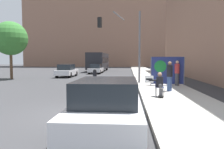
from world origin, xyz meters
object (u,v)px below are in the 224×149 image
(jogger_on_sidewalk, at_px, (170,76))
(street_tree_near_curb, at_px, (10,39))
(seated_protester, at_px, (159,84))
(car_on_road_midblock, at_px, (96,69))
(parked_car_curbside, at_px, (107,105))
(city_bus_on_road, at_px, (98,61))
(protest_banner, at_px, (167,70))
(traffic_light_pole, at_px, (124,35))
(motorcycle_on_road, at_px, (95,79))
(car_on_road_nearest, at_px, (67,71))
(pedestrian_behind, at_px, (177,73))

(jogger_on_sidewalk, bearing_deg, street_tree_near_curb, -50.06)
(seated_protester, height_order, car_on_road_midblock, car_on_road_midblock)
(parked_car_curbside, height_order, city_bus_on_road, city_bus_on_road)
(protest_banner, bearing_deg, car_on_road_midblock, 115.70)
(traffic_light_pole, xyz_separation_m, motorcycle_on_road, (-2.12, -1.75, -3.47))
(parked_car_curbside, distance_m, car_on_road_nearest, 19.89)
(parked_car_curbside, xyz_separation_m, car_on_road_nearest, (-6.56, 18.78, 0.00))
(car_on_road_nearest, bearing_deg, street_tree_near_curb, -147.12)
(jogger_on_sidewalk, distance_m, traffic_light_pole, 6.38)
(car_on_road_nearest, relative_size, street_tree_near_curb, 0.74)
(seated_protester, relative_size, street_tree_near_curb, 0.21)
(pedestrian_behind, height_order, car_on_road_nearest, pedestrian_behind)
(protest_banner, bearing_deg, pedestrian_behind, -5.62)
(car_on_road_nearest, distance_m, motorcycle_on_road, 9.93)
(traffic_light_pole, height_order, motorcycle_on_road, traffic_light_pole)
(seated_protester, distance_m, street_tree_near_curb, 17.66)
(city_bus_on_road, bearing_deg, jogger_on_sidewalk, -72.91)
(seated_protester, relative_size, jogger_on_sidewalk, 0.70)
(jogger_on_sidewalk, height_order, traffic_light_pole, traffic_light_pole)
(car_on_road_midblock, bearing_deg, protest_banner, -64.30)
(seated_protester, height_order, city_bus_on_road, city_bus_on_road)
(jogger_on_sidewalk, relative_size, motorcycle_on_road, 0.77)
(car_on_road_nearest, bearing_deg, city_bus_on_road, 81.23)
(pedestrian_behind, bearing_deg, city_bus_on_road, 123.55)
(jogger_on_sidewalk, height_order, car_on_road_midblock, jogger_on_sidewalk)
(city_bus_on_road, bearing_deg, seated_protester, -75.84)
(parked_car_curbside, bearing_deg, pedestrian_behind, 67.29)
(car_on_road_nearest, xyz_separation_m, city_bus_on_road, (1.97, 12.77, 1.06))
(traffic_light_pole, height_order, parked_car_curbside, traffic_light_pole)
(parked_car_curbside, bearing_deg, city_bus_on_road, 98.27)
(street_tree_near_curb, bearing_deg, city_bus_on_road, 66.64)
(car_on_road_nearest, xyz_separation_m, street_tree_near_curb, (-4.92, -3.18, 3.43))
(protest_banner, xyz_separation_m, car_on_road_nearest, (-9.93, 9.02, -0.51))
(car_on_road_nearest, bearing_deg, parked_car_curbside, -70.76)
(motorcycle_on_road, bearing_deg, car_on_road_midblock, 98.16)
(car_on_road_nearest, bearing_deg, protest_banner, -42.25)
(car_on_road_midblock, bearing_deg, jogger_on_sidewalk, -68.93)
(seated_protester, height_order, street_tree_near_curb, street_tree_near_curb)
(seated_protester, relative_size, protest_banner, 0.50)
(seated_protester, bearing_deg, city_bus_on_road, 100.69)
(protest_banner, relative_size, car_on_road_nearest, 0.55)
(traffic_light_pole, distance_m, street_tree_near_curb, 12.31)
(jogger_on_sidewalk, xyz_separation_m, pedestrian_behind, (1.05, 2.84, 0.03))
(seated_protester, relative_size, pedestrian_behind, 0.68)
(city_bus_on_road, bearing_deg, protest_banner, -69.93)
(protest_banner, height_order, city_bus_on_road, city_bus_on_road)
(pedestrian_behind, bearing_deg, street_tree_near_curb, 171.15)
(pedestrian_behind, bearing_deg, car_on_road_midblock, 129.59)
(city_bus_on_road, bearing_deg, street_tree_near_curb, -113.36)
(pedestrian_behind, xyz_separation_m, car_on_road_nearest, (-10.61, 9.09, -0.34))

